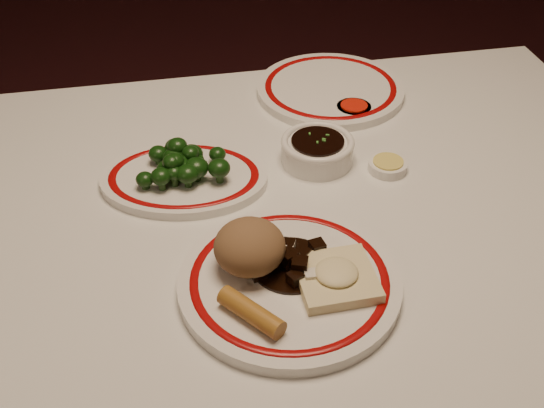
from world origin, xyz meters
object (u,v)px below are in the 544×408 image
(spring_roll, at_px, (251,312))
(broccoli_pile, at_px, (183,162))
(rice_mound, at_px, (250,247))
(broccoli_plate, at_px, (184,178))
(fried_wonton, at_px, (336,277))
(soy_bowl, at_px, (317,151))
(main_plate, at_px, (289,282))
(stirfry_heap, at_px, (290,261))
(dining_table, at_px, (304,248))

(spring_roll, height_order, broccoli_pile, broccoli_pile)
(rice_mound, distance_m, broccoli_plate, 0.24)
(fried_wonton, relative_size, broccoli_plate, 0.34)
(broccoli_pile, bearing_deg, soy_bowl, 3.71)
(broccoli_pile, xyz_separation_m, soy_bowl, (0.22, 0.01, -0.02))
(main_plate, xyz_separation_m, stirfry_heap, (0.01, 0.02, 0.02))
(dining_table, height_order, fried_wonton, fried_wonton)
(fried_wonton, relative_size, broccoli_pile, 0.70)
(broccoli_plate, xyz_separation_m, broccoli_pile, (0.00, 0.00, 0.03))
(fried_wonton, bearing_deg, soy_bowl, 80.48)
(soy_bowl, bearing_deg, broccoli_plate, -175.38)
(main_plate, bearing_deg, broccoli_pile, 113.44)
(rice_mound, bearing_deg, dining_table, 51.43)
(fried_wonton, height_order, stirfry_heap, stirfry_heap)
(rice_mound, xyz_separation_m, soy_bowl, (0.16, 0.25, -0.03))
(stirfry_heap, xyz_separation_m, soy_bowl, (0.10, 0.26, -0.01))
(spring_roll, bearing_deg, fried_wonton, -18.95)
(fried_wonton, bearing_deg, broccoli_plate, 121.56)
(spring_roll, relative_size, fried_wonton, 0.92)
(main_plate, relative_size, soy_bowl, 2.87)
(broccoli_plate, distance_m, soy_bowl, 0.23)
(broccoli_plate, relative_size, broccoli_pile, 2.03)
(main_plate, bearing_deg, stirfry_heap, 76.72)
(fried_wonton, height_order, broccoli_plate, fried_wonton)
(broccoli_plate, bearing_deg, soy_bowl, 4.62)
(dining_table, distance_m, stirfry_heap, 0.20)
(rice_mound, height_order, spring_roll, rice_mound)
(spring_roll, xyz_separation_m, broccoli_plate, (-0.05, 0.32, -0.02))
(spring_roll, distance_m, stirfry_heap, 0.11)
(main_plate, distance_m, stirfry_heap, 0.03)
(soy_bowl, bearing_deg, main_plate, -111.09)
(spring_roll, height_order, broccoli_plate, spring_roll)
(dining_table, bearing_deg, soy_bowl, 67.37)
(broccoli_plate, bearing_deg, spring_roll, -80.53)
(broccoli_pile, bearing_deg, fried_wonton, -58.78)
(main_plate, relative_size, fried_wonton, 3.34)
(main_plate, xyz_separation_m, broccoli_plate, (-0.12, 0.26, -0.00))
(fried_wonton, xyz_separation_m, soy_bowl, (0.05, 0.30, -0.01))
(broccoli_plate, bearing_deg, main_plate, -66.24)
(spring_roll, distance_m, soy_bowl, 0.38)
(dining_table, height_order, spring_roll, spring_roll)
(rice_mound, distance_m, broccoli_pile, 0.24)
(dining_table, relative_size, fried_wonton, 11.70)
(rice_mound, relative_size, spring_roll, 1.02)
(spring_roll, relative_size, soy_bowl, 0.79)
(fried_wonton, relative_size, soy_bowl, 0.86)
(main_plate, distance_m, soy_bowl, 0.30)
(dining_table, bearing_deg, fried_wonton, -91.33)
(fried_wonton, bearing_deg, rice_mound, 153.18)
(dining_table, xyz_separation_m, rice_mound, (-0.11, -0.14, 0.14))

